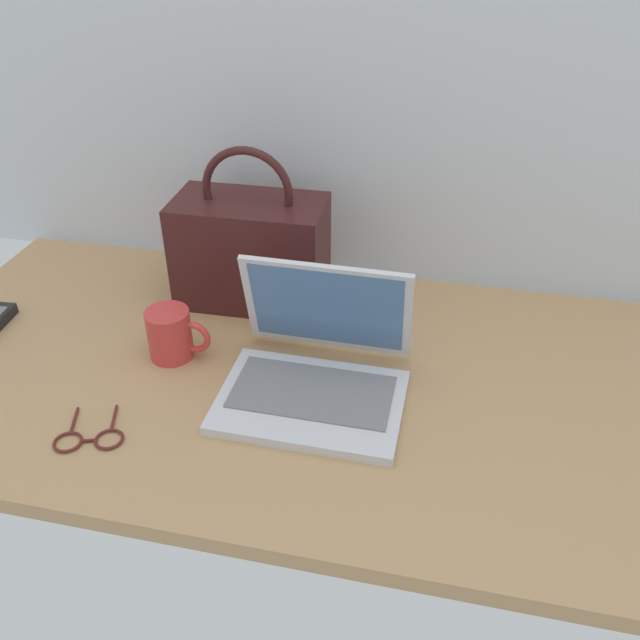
{
  "coord_description": "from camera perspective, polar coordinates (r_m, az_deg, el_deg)",
  "views": [
    {
      "loc": [
        0.2,
        -0.93,
        0.79
      ],
      "look_at": [
        -0.0,
        0.0,
        0.15
      ],
      "focal_mm": 37.79,
      "sensor_mm": 36.0,
      "label": 1
    }
  ],
  "objects": [
    {
      "name": "desk",
      "position": [
        1.22,
        0.1,
        -5.27
      ],
      "size": [
        1.6,
        0.76,
        0.03
      ],
      "color": "tan",
      "rests_on": "ground"
    },
    {
      "name": "laptop",
      "position": [
        1.16,
        -0.49,
        -4.08
      ],
      "size": [
        0.31,
        0.28,
        0.21
      ],
      "color": "silver",
      "rests_on": "desk"
    },
    {
      "name": "coffee_mug",
      "position": [
        1.26,
        -12.44,
        -1.06
      ],
      "size": [
        0.12,
        0.08,
        0.1
      ],
      "color": "red",
      "rests_on": "desk"
    },
    {
      "name": "eyeglasses",
      "position": [
        1.15,
        -18.98,
        -9.49
      ],
      "size": [
        0.12,
        0.13,
        0.01
      ],
      "color": "#591E19",
      "rests_on": "desk"
    },
    {
      "name": "handbag",
      "position": [
        1.38,
        -5.87,
        5.99
      ],
      "size": [
        0.3,
        0.17,
        0.33
      ],
      "color": "#3F1919",
      "rests_on": "desk"
    }
  ]
}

